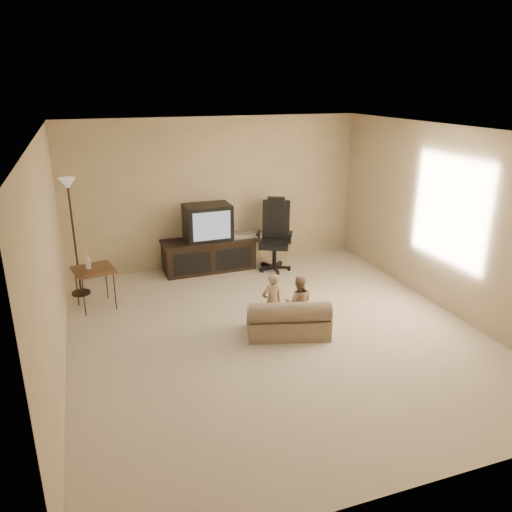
{
  "coord_description": "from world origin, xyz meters",
  "views": [
    {
      "loc": [
        -2.1,
        -5.26,
        3.01
      ],
      "look_at": [
        -0.04,
        0.6,
        0.84
      ],
      "focal_mm": 35.0,
      "sensor_mm": 36.0,
      "label": 1
    }
  ],
  "objects_px": {
    "floor_lamp": "(71,211)",
    "tv_stand": "(209,243)",
    "side_table": "(93,270)",
    "toddler_right": "(299,303)",
    "office_chair": "(275,244)",
    "toddler_left": "(272,302)",
    "child_sofa": "(289,320)"
  },
  "relations": [
    {
      "from": "tv_stand",
      "to": "floor_lamp",
      "type": "relative_size",
      "value": 0.91
    },
    {
      "from": "office_chair",
      "to": "toddler_left",
      "type": "distance_m",
      "value": 2.26
    },
    {
      "from": "floor_lamp",
      "to": "toddler_right",
      "type": "relative_size",
      "value": 2.39
    },
    {
      "from": "tv_stand",
      "to": "side_table",
      "type": "xyz_separation_m",
      "value": [
        -1.88,
        -0.93,
        0.09
      ]
    },
    {
      "from": "tv_stand",
      "to": "side_table",
      "type": "height_order",
      "value": "tv_stand"
    },
    {
      "from": "tv_stand",
      "to": "toddler_left",
      "type": "distance_m",
      "value": 2.41
    },
    {
      "from": "office_chair",
      "to": "floor_lamp",
      "type": "height_order",
      "value": "floor_lamp"
    },
    {
      "from": "side_table",
      "to": "toddler_right",
      "type": "xyz_separation_m",
      "value": [
        2.42,
        -1.55,
        -0.2
      ]
    },
    {
      "from": "side_table",
      "to": "floor_lamp",
      "type": "bearing_deg",
      "value": 109.8
    },
    {
      "from": "office_chair",
      "to": "toddler_left",
      "type": "bearing_deg",
      "value": -85.56
    },
    {
      "from": "tv_stand",
      "to": "child_sofa",
      "type": "relative_size",
      "value": 1.41
    },
    {
      "from": "side_table",
      "to": "tv_stand",
      "type": "bearing_deg",
      "value": 26.43
    },
    {
      "from": "toddler_right",
      "to": "child_sofa",
      "type": "bearing_deg",
      "value": 55.52
    },
    {
      "from": "office_chair",
      "to": "side_table",
      "type": "xyz_separation_m",
      "value": [
        -2.95,
        -0.62,
        0.13
      ]
    },
    {
      "from": "child_sofa",
      "to": "side_table",
      "type": "bearing_deg",
      "value": 159.15
    },
    {
      "from": "office_chair",
      "to": "toddler_left",
      "type": "relative_size",
      "value": 1.55
    },
    {
      "from": "floor_lamp",
      "to": "tv_stand",
      "type": "bearing_deg",
      "value": 9.88
    },
    {
      "from": "office_chair",
      "to": "floor_lamp",
      "type": "relative_size",
      "value": 0.69
    },
    {
      "from": "tv_stand",
      "to": "side_table",
      "type": "relative_size",
      "value": 2.02
    },
    {
      "from": "child_sofa",
      "to": "toddler_left",
      "type": "xyz_separation_m",
      "value": [
        -0.15,
        0.2,
        0.19
      ]
    },
    {
      "from": "office_chair",
      "to": "toddler_right",
      "type": "height_order",
      "value": "office_chair"
    },
    {
      "from": "tv_stand",
      "to": "office_chair",
      "type": "relative_size",
      "value": 1.31
    },
    {
      "from": "side_table",
      "to": "floor_lamp",
      "type": "height_order",
      "value": "floor_lamp"
    },
    {
      "from": "tv_stand",
      "to": "toddler_right",
      "type": "xyz_separation_m",
      "value": [
        0.54,
        -2.48,
        -0.1
      ]
    },
    {
      "from": "tv_stand",
      "to": "toddler_right",
      "type": "height_order",
      "value": "tv_stand"
    },
    {
      "from": "tv_stand",
      "to": "office_chair",
      "type": "xyz_separation_m",
      "value": [
        1.07,
        -0.31,
        -0.03
      ]
    },
    {
      "from": "floor_lamp",
      "to": "child_sofa",
      "type": "bearing_deg",
      "value": -42.43
    },
    {
      "from": "office_chair",
      "to": "toddler_right",
      "type": "bearing_deg",
      "value": -76.84
    },
    {
      "from": "toddler_right",
      "to": "floor_lamp",
      "type": "bearing_deg",
      "value": -15.24
    },
    {
      "from": "floor_lamp",
      "to": "toddler_left",
      "type": "distance_m",
      "value": 3.19
    },
    {
      "from": "office_chair",
      "to": "child_sofa",
      "type": "xyz_separation_m",
      "value": [
        -0.71,
        -2.28,
        -0.23
      ]
    },
    {
      "from": "tv_stand",
      "to": "toddler_right",
      "type": "relative_size",
      "value": 2.17
    }
  ]
}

